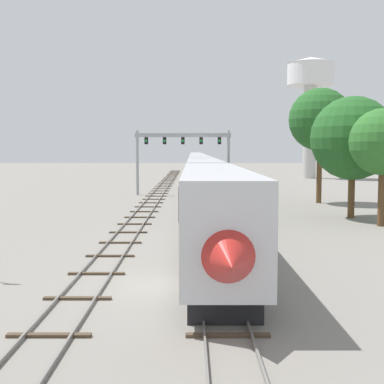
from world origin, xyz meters
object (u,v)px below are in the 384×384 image
(passenger_train, at_px, (197,167))
(trackside_tree_right, at_px, (351,138))
(trackside_tree_mid, at_px, (382,142))
(signal_gantry, at_px, (181,148))
(water_tower, at_px, (309,84))
(trackside_tree_left, at_px, (319,120))

(passenger_train, height_order, trackside_tree_right, trackside_tree_right)
(trackside_tree_right, bearing_deg, trackside_tree_mid, -80.34)
(signal_gantry, height_order, water_tower, water_tower)
(water_tower, height_order, trackside_tree_right, water_tower)
(passenger_train, height_order, signal_gantry, signal_gantry)
(trackside_tree_mid, height_order, trackside_tree_right, trackside_tree_right)
(passenger_train, bearing_deg, trackside_tree_right, -75.63)
(passenger_train, distance_m, trackside_tree_mid, 54.48)
(water_tower, distance_m, trackside_tree_mid, 67.17)
(passenger_train, relative_size, trackside_tree_right, 14.99)
(water_tower, distance_m, trackside_tree_left, 50.28)
(signal_gantry, height_order, trackside_tree_left, trackside_tree_left)
(signal_gantry, xyz_separation_m, trackside_tree_right, (14.54, -22.19, 0.69))
(trackside_tree_right, bearing_deg, trackside_tree_left, 88.82)
(trackside_tree_left, relative_size, trackside_tree_mid, 1.39)
(signal_gantry, distance_m, water_tower, 47.30)
(passenger_train, relative_size, trackside_tree_left, 12.43)
(passenger_train, xyz_separation_m, trackside_tree_mid, (13.11, -52.76, 3.66))
(passenger_train, relative_size, trackside_tree_mid, 17.29)
(passenger_train, relative_size, signal_gantry, 12.60)
(trackside_tree_left, bearing_deg, trackside_tree_mid, -88.10)
(trackside_tree_mid, xyz_separation_m, trackside_tree_right, (-0.81, 4.79, 0.40))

